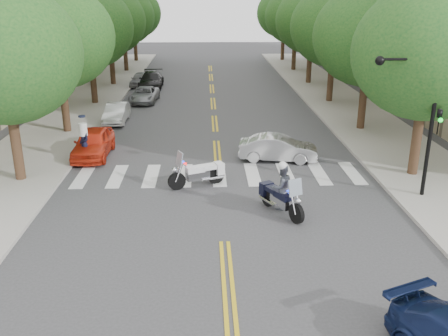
{
  "coord_description": "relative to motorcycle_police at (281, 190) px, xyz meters",
  "views": [
    {
      "loc": [
        -0.59,
        -14.99,
        7.98
      ],
      "look_at": [
        0.13,
        3.79,
        1.3
      ],
      "focal_mm": 40.0,
      "sensor_mm": 36.0,
      "label": 1
    }
  ],
  "objects": [
    {
      "name": "tree_l_3",
      "position": [
        -11.0,
        27.74,
        4.63
      ],
      "size": [
        6.4,
        6.4,
        8.45
      ],
      "color": "#382316",
      "rests_on": "ground"
    },
    {
      "name": "tree_r_5",
      "position": [
        6.6,
        43.74,
        4.63
      ],
      "size": [
        6.4,
        6.4,
        8.45
      ],
      "color": "#382316",
      "rests_on": "ground"
    },
    {
      "name": "tree_r_3",
      "position": [
        6.6,
        27.74,
        4.63
      ],
      "size": [
        6.4,
        6.4,
        8.45
      ],
      "color": "#382316",
      "rests_on": "ground"
    },
    {
      "name": "officer_standing",
      "position": [
        -8.7,
        6.24,
        0.03
      ],
      "size": [
        0.8,
        0.83,
        1.92
      ],
      "primitive_type": "imported",
      "rotation": [
        0.0,
        0.0,
        -0.88
      ],
      "color": "black",
      "rests_on": "ground"
    },
    {
      "name": "sidewalk_right",
      "position": [
        7.3,
        19.74,
        -0.85
      ],
      "size": [
        5.0,
        60.0,
        0.15
      ],
      "primitive_type": "cube",
      "color": "#9E9991",
      "rests_on": "ground"
    },
    {
      "name": "tree_r_2",
      "position": [
        6.6,
        19.74,
        4.63
      ],
      "size": [
        6.4,
        6.4,
        8.45
      ],
      "color": "#382316",
      "rests_on": "ground"
    },
    {
      "name": "motorcycle_parked",
      "position": [
        -3.0,
        2.96,
        -0.35
      ],
      "size": [
        2.45,
        1.31,
        1.66
      ],
      "rotation": [
        0.0,
        0.0,
        1.97
      ],
      "color": "black",
      "rests_on": "ground"
    },
    {
      "name": "tree_r_0",
      "position": [
        6.6,
        3.74,
        4.63
      ],
      "size": [
        6.4,
        6.4,
        8.45
      ],
      "color": "#382316",
      "rests_on": "ground"
    },
    {
      "name": "sidewalk_left",
      "position": [
        -11.7,
        19.74,
        -0.85
      ],
      "size": [
        5.0,
        60.0,
        0.15
      ],
      "primitive_type": "cube",
      "color": "#9E9991",
      "rests_on": "ground"
    },
    {
      "name": "tree_l_4",
      "position": [
        -11.0,
        35.74,
        4.63
      ],
      "size": [
        6.4,
        6.4,
        8.45
      ],
      "color": "#382316",
      "rests_on": "ground"
    },
    {
      "name": "ground",
      "position": [
        -2.2,
        -2.26,
        -0.93
      ],
      "size": [
        140.0,
        140.0,
        0.0
      ],
      "primitive_type": "plane",
      "color": "#38383A",
      "rests_on": "ground"
    },
    {
      "name": "parked_car_c",
      "position": [
        -7.4,
        20.41,
        -0.36
      ],
      "size": [
        2.13,
        4.19,
        1.13
      ],
      "primitive_type": "imported",
      "rotation": [
        0.0,
        0.0,
        -0.06
      ],
      "color": "gray",
      "rests_on": "ground"
    },
    {
      "name": "motorcycle_police",
      "position": [
        0.0,
        0.0,
        0.0
      ],
      "size": [
        1.44,
        2.38,
        2.09
      ],
      "rotation": [
        0.0,
        0.0,
        3.62
      ],
      "color": "black",
      "rests_on": "ground"
    },
    {
      "name": "tree_l_1",
      "position": [
        -11.0,
        11.74,
        4.63
      ],
      "size": [
        6.4,
        6.4,
        8.45
      ],
      "color": "#382316",
      "rests_on": "ground"
    },
    {
      "name": "tree_l_5",
      "position": [
        -11.0,
        43.74,
        4.63
      ],
      "size": [
        6.4,
        6.4,
        8.45
      ],
      "color": "#382316",
      "rests_on": "ground"
    },
    {
      "name": "tree_l_0",
      "position": [
        -11.0,
        3.74,
        4.63
      ],
      "size": [
        6.4,
        6.4,
        8.45
      ],
      "color": "#382316",
      "rests_on": "ground"
    },
    {
      "name": "tree_r_1",
      "position": [
        6.6,
        11.74,
        4.63
      ],
      "size": [
        6.4,
        6.4,
        8.45
      ],
      "color": "#382316",
      "rests_on": "ground"
    },
    {
      "name": "parked_car_a",
      "position": [
        -8.5,
        7.24,
        -0.21
      ],
      "size": [
        1.72,
        4.2,
        1.43
      ],
      "primitive_type": "imported",
      "rotation": [
        0.0,
        0.0,
        -0.01
      ],
      "color": "red",
      "rests_on": "ground"
    },
    {
      "name": "parked_car_e",
      "position": [
        -8.5,
        27.24,
        -0.31
      ],
      "size": [
        1.78,
        3.73,
        1.23
      ],
      "primitive_type": "imported",
      "rotation": [
        0.0,
        0.0,
        -0.09
      ],
      "color": "#A4A3A9",
      "rests_on": "ground"
    },
    {
      "name": "tree_r_4",
      "position": [
        6.6,
        35.74,
        4.63
      ],
      "size": [
        6.4,
        6.4,
        8.45
      ],
      "color": "#382316",
      "rests_on": "ground"
    },
    {
      "name": "convertible",
      "position": [
        0.79,
        6.24,
        -0.29
      ],
      "size": [
        4.03,
        1.99,
        1.27
      ],
      "primitive_type": "imported",
      "rotation": [
        0.0,
        0.0,
        1.4
      ],
      "color": "#BABABC",
      "rests_on": "ground"
    },
    {
      "name": "traffic_signal_pole",
      "position": [
        5.52,
        1.24,
        2.8
      ],
      "size": [
        2.82,
        0.42,
        6.0
      ],
      "color": "black",
      "rests_on": "ground"
    },
    {
      "name": "parked_car_d",
      "position": [
        -7.45,
        26.24,
        -0.23
      ],
      "size": [
        1.95,
        4.78,
        1.39
      ],
      "primitive_type": "imported",
      "rotation": [
        0.0,
        0.0,
        0.0
      ],
      "color": "black",
      "rests_on": "ground"
    },
    {
      "name": "parked_car_b",
      "position": [
        -8.5,
        14.33,
        -0.32
      ],
      "size": [
        1.29,
        3.66,
        1.21
      ],
      "primitive_type": "imported",
      "rotation": [
        0.0,
        0.0,
        -0.0
      ],
      "color": "silver",
      "rests_on": "ground"
    },
    {
      "name": "tree_l_2",
      "position": [
        -11.0,
        19.74,
        4.63
      ],
      "size": [
        6.4,
        6.4,
        8.45
      ],
      "color": "#382316",
      "rests_on": "ground"
    }
  ]
}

